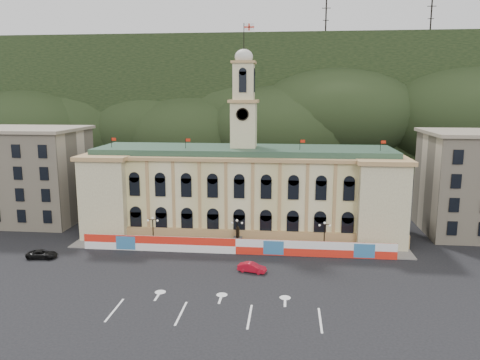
# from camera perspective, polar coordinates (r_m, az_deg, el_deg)

# --- Properties ---
(ground) EXTENTS (260.00, 260.00, 0.00)m
(ground) POSITION_cam_1_polar(r_m,az_deg,el_deg) (61.53, -2.16, -13.62)
(ground) COLOR black
(ground) RESTS_ON ground
(lane_markings) EXTENTS (26.00, 10.00, 0.02)m
(lane_markings) POSITION_cam_1_polar(r_m,az_deg,el_deg) (57.05, -2.90, -15.65)
(lane_markings) COLOR white
(lane_markings) RESTS_ON ground
(hill_ridge) EXTENTS (230.00, 80.00, 64.00)m
(hill_ridge) POSITION_cam_1_polar(r_m,az_deg,el_deg) (177.84, 3.43, 8.65)
(hill_ridge) COLOR black
(hill_ridge) RESTS_ON ground
(city_hall) EXTENTS (56.20, 17.60, 37.10)m
(city_hall) POSITION_cam_1_polar(r_m,az_deg,el_deg) (85.36, 0.42, -1.19)
(city_hall) COLOR beige
(city_hall) RESTS_ON ground
(side_building_left) EXTENTS (21.00, 17.00, 18.60)m
(side_building_left) POSITION_cam_1_polar(r_m,az_deg,el_deg) (101.70, -24.26, 0.62)
(side_building_left) COLOR #C3B396
(side_building_left) RESTS_ON ground
(hoarding_fence) EXTENTS (50.00, 0.44, 2.50)m
(hoarding_fence) POSITION_cam_1_polar(r_m,az_deg,el_deg) (75.00, -0.48, -8.07)
(hoarding_fence) COLOR red
(hoarding_fence) RESTS_ON ground
(pavement) EXTENTS (56.00, 5.50, 0.16)m
(pavement) POSITION_cam_1_polar(r_m,az_deg,el_deg) (77.91, -0.30, -8.26)
(pavement) COLOR slate
(pavement) RESTS_ON ground
(statue) EXTENTS (1.40, 1.40, 3.72)m
(statue) POSITION_cam_1_polar(r_m,az_deg,el_deg) (77.79, -0.28, -7.43)
(statue) COLOR #595651
(statue) RESTS_ON ground
(lamp_left) EXTENTS (1.96, 0.44, 5.15)m
(lamp_left) POSITION_cam_1_polar(r_m,az_deg,el_deg) (79.00, -10.56, -5.90)
(lamp_left) COLOR black
(lamp_left) RESTS_ON ground
(lamp_center) EXTENTS (1.96, 0.44, 5.15)m
(lamp_center) POSITION_cam_1_polar(r_m,az_deg,el_deg) (76.28, -0.36, -6.31)
(lamp_center) COLOR black
(lamp_center) RESTS_ON ground
(lamp_right) EXTENTS (1.96, 0.44, 5.15)m
(lamp_right) POSITION_cam_1_polar(r_m,az_deg,el_deg) (76.08, 10.25, -6.53)
(lamp_right) COLOR black
(lamp_right) RESTS_ON ground
(red_sedan) EXTENTS (3.43, 4.79, 1.35)m
(red_sedan) POSITION_cam_1_polar(r_m,az_deg,el_deg) (67.92, 1.47, -10.61)
(red_sedan) COLOR #B00C1D
(red_sedan) RESTS_ON ground
(black_suv) EXTENTS (2.88, 4.95, 1.28)m
(black_suv) POSITION_cam_1_polar(r_m,az_deg,el_deg) (79.42, -22.99, -8.33)
(black_suv) COLOR black
(black_suv) RESTS_ON ground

